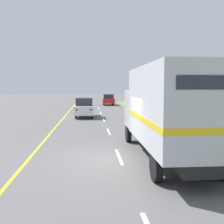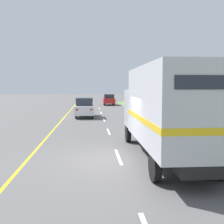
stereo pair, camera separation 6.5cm
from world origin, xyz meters
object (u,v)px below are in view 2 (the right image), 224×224
Objects in this scene: lead_car_white at (85,107)px; roadside_tree_mid at (202,80)px; horse_trailer_truck at (168,109)px; lead_car_red_ahead at (109,99)px; highway_sign at (219,103)px.

lead_car_white is 12.29m from roadside_tree_mid.
roadside_tree_mid reaches higher than lead_car_white.
lead_car_red_ahead is at bearing 90.29° from horse_trailer_truck.
highway_sign is 0.56× the size of roadside_tree_mid.
lead_car_white is (-3.63, 16.20, -1.09)m from horse_trailer_truck.
highway_sign is at bearing -107.15° from roadside_tree_mid.
lead_car_white is 13.44m from highway_sign.
lead_car_red_ahead is at bearing 116.95° from roadside_tree_mid.
roadside_tree_mid is at bearing 4.98° from lead_car_white.
lead_car_red_ahead is (-0.17, 33.94, -1.15)m from horse_trailer_truck.
horse_trailer_truck reaches higher than lead_car_white.
highway_sign is (4.95, -28.18, 1.05)m from lead_car_red_ahead.
lead_car_white is 0.80× the size of roadside_tree_mid.
lead_car_red_ahead is at bearing 99.96° from highway_sign.
horse_trailer_truck is 33.96m from lead_car_red_ahead.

